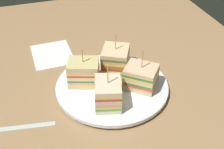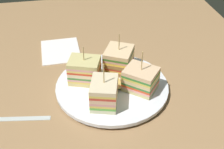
{
  "view_description": "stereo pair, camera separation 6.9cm",
  "coord_description": "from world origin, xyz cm",
  "px_view_note": "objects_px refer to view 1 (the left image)",
  "views": [
    {
      "loc": [
        52.89,
        -17.08,
        46.25
      ],
      "look_at": [
        0.0,
        0.0,
        4.54
      ],
      "focal_mm": 48.29,
      "sensor_mm": 36.0,
      "label": 1
    },
    {
      "loc": [
        54.6,
        -10.35,
        46.25
      ],
      "look_at": [
        0.0,
        0.0,
        4.54
      ],
      "focal_mm": 48.29,
      "sensor_mm": 36.0,
      "label": 2
    }
  ],
  "objects_px": {
    "sandwich_wedge_1": "(141,77)",
    "napkin": "(52,54)",
    "sandwich_wedge_2": "(115,59)",
    "sandwich_wedge_3": "(84,72)",
    "plate": "(112,87)",
    "sandwich_wedge_0": "(108,93)",
    "chip_pile": "(111,82)"
  },
  "relations": [
    {
      "from": "sandwich_wedge_1",
      "to": "chip_pile",
      "type": "relative_size",
      "value": 1.3
    },
    {
      "from": "sandwich_wedge_3",
      "to": "chip_pile",
      "type": "height_order",
      "value": "sandwich_wedge_3"
    },
    {
      "from": "sandwich_wedge_1",
      "to": "napkin",
      "type": "bearing_deg",
      "value": -12.62
    },
    {
      "from": "sandwich_wedge_3",
      "to": "chip_pile",
      "type": "relative_size",
      "value": 1.21
    },
    {
      "from": "chip_pile",
      "to": "sandwich_wedge_0",
      "type": "bearing_deg",
      "value": -24.17
    },
    {
      "from": "sandwich_wedge_2",
      "to": "sandwich_wedge_0",
      "type": "bearing_deg",
      "value": 1.48
    },
    {
      "from": "sandwich_wedge_3",
      "to": "sandwich_wedge_1",
      "type": "bearing_deg",
      "value": -5.12
    },
    {
      "from": "plate",
      "to": "sandwich_wedge_0",
      "type": "distance_m",
      "value": 0.07
    },
    {
      "from": "sandwich_wedge_2",
      "to": "sandwich_wedge_3",
      "type": "height_order",
      "value": "sandwich_wedge_2"
    },
    {
      "from": "chip_pile",
      "to": "sandwich_wedge_3",
      "type": "bearing_deg",
      "value": -117.09
    },
    {
      "from": "napkin",
      "to": "sandwich_wedge_2",
      "type": "bearing_deg",
      "value": 45.94
    },
    {
      "from": "sandwich_wedge_0",
      "to": "sandwich_wedge_2",
      "type": "height_order",
      "value": "sandwich_wedge_0"
    },
    {
      "from": "sandwich_wedge_1",
      "to": "napkin",
      "type": "distance_m",
      "value": 0.28
    },
    {
      "from": "chip_pile",
      "to": "sandwich_wedge_2",
      "type": "bearing_deg",
      "value": 153.62
    },
    {
      "from": "sandwich_wedge_2",
      "to": "sandwich_wedge_1",
      "type": "bearing_deg",
      "value": 47.9
    },
    {
      "from": "plate",
      "to": "chip_pile",
      "type": "height_order",
      "value": "chip_pile"
    },
    {
      "from": "plate",
      "to": "sandwich_wedge_3",
      "type": "bearing_deg",
      "value": -115.2
    },
    {
      "from": "sandwich_wedge_0",
      "to": "sandwich_wedge_3",
      "type": "distance_m",
      "value": 0.09
    },
    {
      "from": "plate",
      "to": "sandwich_wedge_3",
      "type": "distance_m",
      "value": 0.08
    },
    {
      "from": "plate",
      "to": "sandwich_wedge_0",
      "type": "height_order",
      "value": "sandwich_wedge_0"
    },
    {
      "from": "sandwich_wedge_2",
      "to": "sandwich_wedge_3",
      "type": "distance_m",
      "value": 0.09
    },
    {
      "from": "sandwich_wedge_3",
      "to": "sandwich_wedge_0",
      "type": "bearing_deg",
      "value": -51.51
    },
    {
      "from": "sandwich_wedge_3",
      "to": "napkin",
      "type": "height_order",
      "value": "sandwich_wedge_3"
    },
    {
      "from": "sandwich_wedge_1",
      "to": "sandwich_wedge_2",
      "type": "relative_size",
      "value": 1.01
    },
    {
      "from": "plate",
      "to": "sandwich_wedge_1",
      "type": "relative_size",
      "value": 2.63
    },
    {
      "from": "sandwich_wedge_1",
      "to": "napkin",
      "type": "height_order",
      "value": "sandwich_wedge_1"
    },
    {
      "from": "sandwich_wedge_3",
      "to": "chip_pile",
      "type": "distance_m",
      "value": 0.07
    },
    {
      "from": "plate",
      "to": "sandwich_wedge_3",
      "type": "xyz_separation_m",
      "value": [
        -0.03,
        -0.06,
        0.04
      ]
    },
    {
      "from": "sandwich_wedge_3",
      "to": "napkin",
      "type": "distance_m",
      "value": 0.18
    },
    {
      "from": "sandwich_wedge_1",
      "to": "sandwich_wedge_2",
      "type": "bearing_deg",
      "value": -29.62
    },
    {
      "from": "napkin",
      "to": "chip_pile",
      "type": "bearing_deg",
      "value": 29.19
    },
    {
      "from": "sandwich_wedge_2",
      "to": "chip_pile",
      "type": "xyz_separation_m",
      "value": [
        0.06,
        -0.03,
        -0.02
      ]
    }
  ]
}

